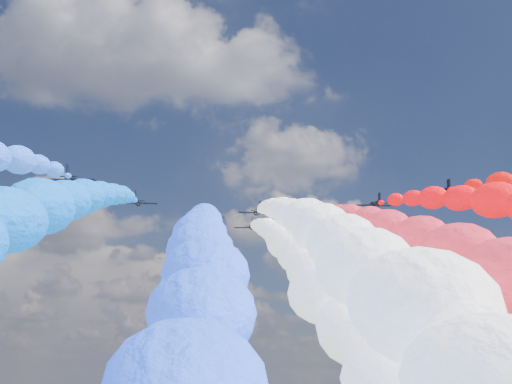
{
  "coord_description": "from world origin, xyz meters",
  "views": [
    {
      "loc": [
        -9.82,
        -119.84,
        72.01
      ],
      "look_at": [
        0.0,
        4.0,
        108.53
      ],
      "focal_mm": 45.5,
      "sensor_mm": 36.0,
      "label": 1
    }
  ],
  "objects": [
    {
      "name": "jet_0",
      "position": [
        -33.4,
        -8.36,
        106.53
      ],
      "size": [
        8.91,
        11.75,
        4.38
      ],
      "primitive_type": null,
      "rotation": [
        0.18,
        0.0,
        -0.07
      ],
      "color": "black"
    },
    {
      "name": "jet_1",
      "position": [
        -23.68,
        6.35,
        106.53
      ],
      "size": [
        8.55,
        11.49,
        4.38
      ],
      "primitive_type": null,
      "rotation": [
        0.18,
        0.0,
        0.03
      ],
      "color": "black"
    },
    {
      "name": "trail_1",
      "position": [
        -23.68,
        -60.73,
        84.7
      ],
      "size": [
        7.23,
        132.25,
        49.19
      ],
      "primitive_type": null,
      "color": "blue"
    },
    {
      "name": "jet_2",
      "position": [
        -9.96,
        16.53,
        106.53
      ],
      "size": [
        8.31,
        11.32,
        4.38
      ],
      "primitive_type": null,
      "rotation": [
        0.18,
        0.0,
        -0.01
      ],
      "color": "black"
    },
    {
      "name": "trail_2",
      "position": [
        -9.96,
        -50.55,
        84.7
      ],
      "size": [
        7.23,
        132.25,
        49.19
      ],
      "primitive_type": null,
      "color": "#2451FF"
    },
    {
      "name": "jet_3",
      "position": [
        1.05,
        12.06,
        106.53
      ],
      "size": [
        8.35,
        11.35,
        4.38
      ],
      "primitive_type": null,
      "rotation": [
        0.18,
        0.0,
        0.01
      ],
      "color": "black"
    },
    {
      "name": "trail_3",
      "position": [
        1.05,
        -55.02,
        84.7
      ],
      "size": [
        7.23,
        132.25,
        49.19
      ],
      "primitive_type": null,
      "color": "white"
    },
    {
      "name": "jet_4",
      "position": [
        0.8,
        25.79,
        106.53
      ],
      "size": [
        8.94,
        11.77,
        4.38
      ],
      "primitive_type": null,
      "rotation": [
        0.18,
        0.0,
        -0.07
      ],
      "color": "black"
    },
    {
      "name": "trail_4",
      "position": [
        0.8,
        -41.29,
        84.7
      ],
      "size": [
        7.23,
        132.25,
        49.19
      ],
      "primitive_type": null,
      "color": "white"
    },
    {
      "name": "jet_5",
      "position": [
        11.72,
        15.28,
        106.53
      ],
      "size": [
        8.23,
        11.26,
        4.38
      ],
      "primitive_type": null,
      "rotation": [
        0.18,
        0.0,
        0.0
      ],
      "color": "black"
    },
    {
      "name": "trail_5",
      "position": [
        11.72,
        -51.8,
        84.7
      ],
      "size": [
        7.23,
        132.25,
        49.19
      ],
      "primitive_type": null,
      "color": "red"
    },
    {
      "name": "jet_6",
      "position": [
        24.16,
        4.32,
        106.53
      ],
      "size": [
        8.42,
        11.4,
        4.38
      ],
      "primitive_type": null,
      "rotation": [
        0.18,
        0.0,
        -0.02
      ],
      "color": "black"
    },
    {
      "name": "jet_7",
      "position": [
        34.56,
        -5.4,
        106.53
      ],
      "size": [
        8.43,
        11.41,
        4.38
      ],
      "primitive_type": null,
      "rotation": [
        0.18,
        0.0,
        -0.02
      ],
      "color": "black"
    }
  ]
}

